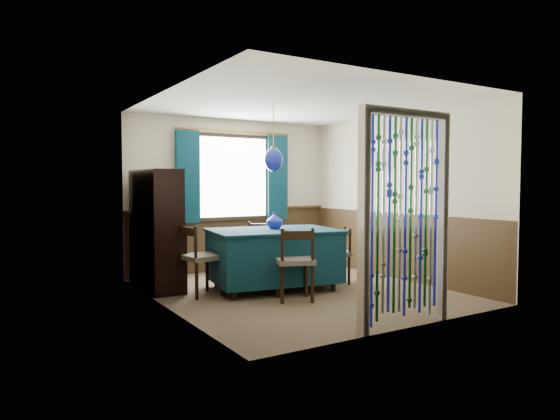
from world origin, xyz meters
TOP-DOWN VIEW (x-y plane):
  - floor at (0.00, 0.00)m, footprint 4.00×4.00m
  - ceiling at (0.00, 0.00)m, footprint 4.00×4.00m
  - wall_back at (0.00, 2.00)m, footprint 3.60×0.00m
  - wall_front at (0.00, -2.00)m, footprint 3.60×0.00m
  - wall_left at (-1.80, 0.00)m, footprint 0.00×4.00m
  - wall_right at (1.80, 0.00)m, footprint 0.00×4.00m
  - wainscot_back at (0.00, 1.99)m, footprint 3.60×0.00m
  - wainscot_front at (0.00, -1.99)m, footprint 3.60×0.00m
  - wainscot_left at (-1.79, 0.00)m, footprint 0.00×4.00m
  - wainscot_right at (1.79, 0.00)m, footprint 0.00×4.00m
  - window at (0.00, 1.95)m, footprint 1.32×0.12m
  - doorway at (0.00, -1.94)m, footprint 1.16×0.12m
  - dining_table at (-0.21, 0.29)m, footprint 1.87×1.44m
  - chair_near at (-0.33, -0.44)m, footprint 0.58×0.57m
  - chair_far at (-0.03, 0.95)m, footprint 0.57×0.56m
  - chair_left at (-1.23, 0.44)m, footprint 0.48×0.50m
  - chair_right at (0.80, 0.16)m, footprint 0.52×0.53m
  - sideboard at (-1.56, 1.20)m, footprint 0.44×1.25m
  - pendant_lamp at (-0.21, 0.29)m, footprint 0.25×0.25m
  - vase_table at (-0.14, 0.37)m, footprint 0.26×0.26m
  - bowl_shelf at (-1.50, 1.01)m, footprint 0.23×0.23m
  - vase_sideboard at (-1.50, 1.42)m, footprint 0.20×0.20m

SIDE VIEW (x-z plane):
  - floor at x=0.00m, z-range 0.00..0.00m
  - chair_right at x=0.80m, z-range 0.03..0.84m
  - chair_far at x=-0.03m, z-range 0.03..0.89m
  - dining_table at x=-0.21m, z-range 0.06..0.88m
  - chair_near at x=-0.33m, z-range 0.03..0.94m
  - chair_left at x=-1.23m, z-range 0.03..0.95m
  - wainscot_back at x=0.00m, z-range -1.30..2.30m
  - wainscot_front at x=0.00m, z-range -1.30..2.30m
  - wainscot_left at x=-1.79m, z-range -1.50..2.50m
  - wainscot_right at x=1.79m, z-range -1.50..2.50m
  - sideboard at x=-1.56m, z-range -0.24..1.39m
  - vase_sideboard at x=-1.50m, z-range 0.82..1.00m
  - vase_table at x=-0.14m, z-range 0.82..1.03m
  - doorway at x=0.00m, z-range -0.04..2.14m
  - bowl_shelf at x=-1.50m, z-range 1.12..1.17m
  - wall_back at x=0.00m, z-range -0.55..3.05m
  - wall_front at x=0.00m, z-range -0.55..3.05m
  - wall_left at x=-1.80m, z-range -0.75..3.25m
  - wall_right at x=1.80m, z-range -0.75..3.25m
  - window at x=0.00m, z-range 0.84..2.26m
  - pendant_lamp at x=-0.21m, z-range 1.33..2.22m
  - ceiling at x=0.00m, z-range 2.50..2.50m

